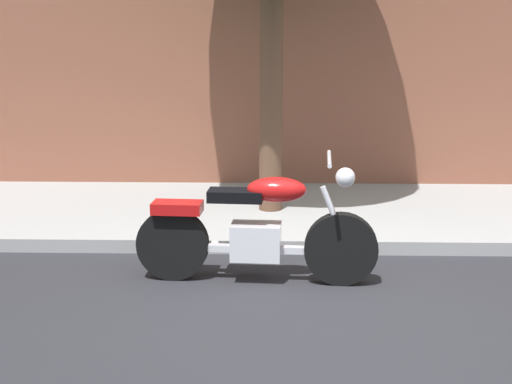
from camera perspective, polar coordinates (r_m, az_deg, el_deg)
name	(u,v)px	position (r m, az deg, el deg)	size (l,w,h in m)	color
ground_plane	(314,311)	(5.91, 4.59, -9.31)	(60.00, 60.00, 0.00)	#28282D
sidewalk	(302,213)	(8.60, 3.61, -1.69)	(22.05, 2.78, 0.14)	#9E9E9E
motorcycle	(256,231)	(6.40, -0.01, -3.12)	(2.15, 0.70, 1.15)	black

